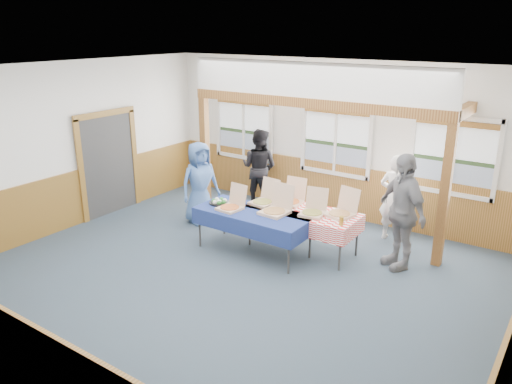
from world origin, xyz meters
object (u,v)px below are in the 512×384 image
(woman_black, at_px, (259,167))
(person_grey, at_px, (402,211))
(table_right, at_px, (303,213))
(man_blue, at_px, (200,183))
(woman_white, at_px, (395,198))
(table_left, at_px, (253,215))

(woman_black, xyz_separation_m, person_grey, (3.60, -1.21, 0.11))
(person_grey, bearing_deg, table_right, -129.92)
(person_grey, bearing_deg, man_blue, -137.99)
(woman_white, bearing_deg, table_left, 49.40)
(woman_white, bearing_deg, person_grey, 117.49)
(table_left, xyz_separation_m, woman_white, (1.82, 1.91, 0.11))
(table_right, xyz_separation_m, woman_white, (1.16, 1.36, 0.11))
(table_right, height_order, man_blue, man_blue)
(table_right, distance_m, woman_black, 2.54)
(woman_white, xyz_separation_m, person_grey, (0.45, -0.99, 0.15))
(woman_black, distance_m, person_grey, 3.80)
(woman_white, distance_m, woman_black, 3.15)
(table_left, height_order, man_blue, man_blue)
(woman_white, bearing_deg, table_right, 52.57)
(woman_black, height_order, person_grey, person_grey)
(table_left, bearing_deg, woman_white, 63.48)
(man_blue, distance_m, person_grey, 3.99)
(woman_white, xyz_separation_m, woman_black, (-3.15, 0.22, 0.04))
(table_right, relative_size, woman_white, 1.31)
(woman_white, distance_m, person_grey, 1.10)
(man_blue, relative_size, person_grey, 0.86)
(table_right, xyz_separation_m, person_grey, (1.61, 0.37, 0.26))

